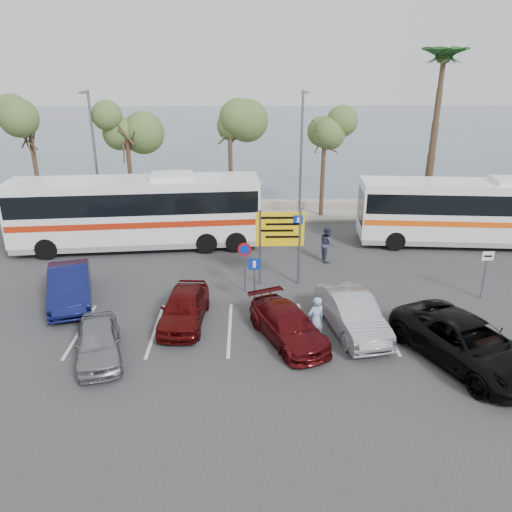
{
  "coord_description": "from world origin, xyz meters",
  "views": [
    {
      "loc": [
        -0.53,
        -18.12,
        9.72
      ],
      "look_at": [
        -0.09,
        3.0,
        1.49
      ],
      "focal_mm": 35.0,
      "sensor_mm": 36.0,
      "label": 1
    }
  ],
  "objects_px": {
    "coach_bus_left": "(137,214)",
    "suv_black": "(467,343)",
    "direction_sign": "(280,235)",
    "car_silver_a": "(98,342)",
    "coach_bus_right": "(472,214)",
    "car_maroon": "(288,325)",
    "street_lamp_left": "(94,150)",
    "pedestrian_near": "(316,320)",
    "car_silver_b": "(352,314)",
    "pedestrian_far": "(327,244)",
    "street_lamp_right": "(301,149)",
    "car_red": "(184,307)",
    "car_blue": "(70,285)"
  },
  "relations": [
    {
      "from": "coach_bus_left",
      "to": "suv_black",
      "type": "relative_size",
      "value": 2.4
    },
    {
      "from": "coach_bus_right",
      "to": "pedestrian_far",
      "type": "distance_m",
      "value": 8.79
    },
    {
      "from": "coach_bus_left",
      "to": "car_silver_b",
      "type": "distance_m",
      "value": 13.88
    },
    {
      "from": "coach_bus_left",
      "to": "car_maroon",
      "type": "xyz_separation_m",
      "value": [
        7.5,
        -10.17,
        -1.3
      ]
    },
    {
      "from": "car_red",
      "to": "pedestrian_near",
      "type": "bearing_deg",
      "value": -13.25
    },
    {
      "from": "coach_bus_right",
      "to": "pedestrian_far",
      "type": "relative_size",
      "value": 6.69
    },
    {
      "from": "coach_bus_right",
      "to": "suv_black",
      "type": "xyz_separation_m",
      "value": [
        -5.12,
        -11.87,
        -1.01
      ]
    },
    {
      "from": "street_lamp_right",
      "to": "suv_black",
      "type": "bearing_deg",
      "value": -76.77
    },
    {
      "from": "coach_bus_right",
      "to": "car_maroon",
      "type": "xyz_separation_m",
      "value": [
        -11.12,
        -10.22,
        -1.17
      ]
    },
    {
      "from": "coach_bus_left",
      "to": "pedestrian_near",
      "type": "bearing_deg",
      "value": -50.51
    },
    {
      "from": "suv_black",
      "to": "pedestrian_far",
      "type": "distance_m",
      "value": 10.14
    },
    {
      "from": "coach_bus_left",
      "to": "street_lamp_left",
      "type": "bearing_deg",
      "value": 123.93
    },
    {
      "from": "street_lamp_right",
      "to": "direction_sign",
      "type": "distance_m",
      "value": 10.73
    },
    {
      "from": "street_lamp_left",
      "to": "car_silver_b",
      "type": "distance_m",
      "value": 20.37
    },
    {
      "from": "pedestrian_near",
      "to": "street_lamp_left",
      "type": "bearing_deg",
      "value": -76.35
    },
    {
      "from": "street_lamp_left",
      "to": "suv_black",
      "type": "height_order",
      "value": "street_lamp_left"
    },
    {
      "from": "street_lamp_left",
      "to": "pedestrian_near",
      "type": "height_order",
      "value": "street_lamp_left"
    },
    {
      "from": "street_lamp_left",
      "to": "suv_black",
      "type": "xyz_separation_m",
      "value": [
        17.0,
        -17.02,
        -3.82
      ]
    },
    {
      "from": "street_lamp_left",
      "to": "car_silver_a",
      "type": "distance_m",
      "value": 17.44
    },
    {
      "from": "coach_bus_right",
      "to": "car_red",
      "type": "height_order",
      "value": "coach_bus_right"
    },
    {
      "from": "coach_bus_left",
      "to": "car_red",
      "type": "distance_m",
      "value": 9.53
    },
    {
      "from": "pedestrian_near",
      "to": "car_silver_a",
      "type": "bearing_deg",
      "value": -17.31
    },
    {
      "from": "direction_sign",
      "to": "pedestrian_near",
      "type": "bearing_deg",
      "value": -79.15
    },
    {
      "from": "suv_black",
      "to": "car_silver_b",
      "type": "xyz_separation_m",
      "value": [
        -3.5,
        2.26,
        -0.04
      ]
    },
    {
      "from": "coach_bus_left",
      "to": "car_red",
      "type": "relative_size",
      "value": 3.31
    },
    {
      "from": "coach_bus_left",
      "to": "pedestrian_far",
      "type": "xyz_separation_m",
      "value": [
        10.17,
        -2.24,
        -0.98
      ]
    },
    {
      "from": "direction_sign",
      "to": "coach_bus_right",
      "type": "bearing_deg",
      "value": 24.95
    },
    {
      "from": "car_silver_a",
      "to": "car_silver_b",
      "type": "distance_m",
      "value": 9.36
    },
    {
      "from": "car_blue",
      "to": "pedestrian_far",
      "type": "distance_m",
      "value": 12.64
    },
    {
      "from": "street_lamp_left",
      "to": "street_lamp_right",
      "type": "height_order",
      "value": "same"
    },
    {
      "from": "coach_bus_right",
      "to": "suv_black",
      "type": "bearing_deg",
      "value": -113.33
    },
    {
      "from": "street_lamp_right",
      "to": "car_maroon",
      "type": "distance_m",
      "value": 16.01
    },
    {
      "from": "street_lamp_left",
      "to": "pedestrian_near",
      "type": "xyz_separation_m",
      "value": [
        12.0,
        -15.52,
        -3.69
      ]
    },
    {
      "from": "car_maroon",
      "to": "car_red",
      "type": "xyz_separation_m",
      "value": [
        -4.0,
        1.4,
        0.07
      ]
    },
    {
      "from": "street_lamp_right",
      "to": "car_silver_b",
      "type": "height_order",
      "value": "street_lamp_right"
    },
    {
      "from": "pedestrian_near",
      "to": "coach_bus_left",
      "type": "bearing_deg",
      "value": -74.58
    },
    {
      "from": "pedestrian_far",
      "to": "suv_black",
      "type": "bearing_deg",
      "value": -165.25
    },
    {
      "from": "car_red",
      "to": "pedestrian_near",
      "type": "xyz_separation_m",
      "value": [
        5.0,
        -1.54,
        0.22
      ]
    },
    {
      "from": "car_maroon",
      "to": "car_silver_a",
      "type": "bearing_deg",
      "value": 166.25
    },
    {
      "from": "car_silver_a",
      "to": "car_blue",
      "type": "height_order",
      "value": "car_blue"
    },
    {
      "from": "coach_bus_right",
      "to": "pedestrian_near",
      "type": "height_order",
      "value": "coach_bus_right"
    },
    {
      "from": "car_silver_b",
      "to": "street_lamp_right",
      "type": "bearing_deg",
      "value": 81.13
    },
    {
      "from": "direction_sign",
      "to": "car_silver_a",
      "type": "distance_m",
      "value": 9.26
    },
    {
      "from": "suv_black",
      "to": "pedestrian_far",
      "type": "height_order",
      "value": "pedestrian_far"
    },
    {
      "from": "suv_black",
      "to": "car_blue",
      "type": "bearing_deg",
      "value": 137.93
    },
    {
      "from": "coach_bus_right",
      "to": "car_silver_b",
      "type": "height_order",
      "value": "coach_bus_right"
    },
    {
      "from": "car_maroon",
      "to": "suv_black",
      "type": "distance_m",
      "value": 6.22
    },
    {
      "from": "car_maroon",
      "to": "coach_bus_right",
      "type": "bearing_deg",
      "value": 19.89
    },
    {
      "from": "suv_black",
      "to": "car_maroon",
      "type": "bearing_deg",
      "value": 140.91
    },
    {
      "from": "street_lamp_left",
      "to": "car_silver_a",
      "type": "height_order",
      "value": "street_lamp_left"
    }
  ]
}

